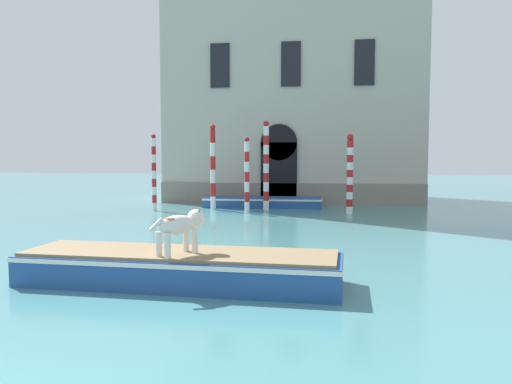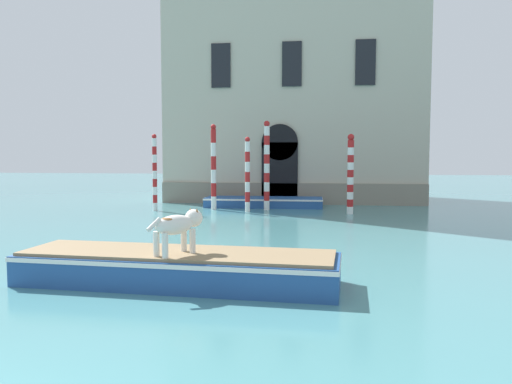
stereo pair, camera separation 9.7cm
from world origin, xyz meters
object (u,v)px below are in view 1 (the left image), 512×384
Objects in this scene: boat_foreground at (180,267)px; mooring_pole_3 at (247,174)px; mooring_pole_1 at (350,174)px; mooring_pole_0 at (266,165)px; mooring_pole_4 at (154,172)px; dog_on_deck at (181,225)px; mooring_pole_2 at (213,167)px; boat_moored_near_palazzo at (263,202)px.

mooring_pole_3 reaches higher than boat_foreground.
mooring_pole_3 is (-0.39, 12.19, 1.30)m from boat_foreground.
mooring_pole_0 is at bearing 162.87° from mooring_pole_1.
mooring_pole_4 is (-8.52, 0.10, 0.02)m from mooring_pole_1.
dog_on_deck is at bearing -91.09° from mooring_pole_0.
mooring_pole_2 is (-2.04, 12.87, 1.60)m from boat_foreground.
boat_foreground is 12.70m from mooring_pole_1.
mooring_pole_4 is (-4.62, 12.33, 0.52)m from dog_on_deck.
mooring_pole_1 is 0.87× the size of mooring_pole_2.
mooring_pole_4 is at bearing -168.13° from mooring_pole_0.
mooring_pole_0 is (0.35, 13.10, 1.68)m from boat_foreground.
dog_on_deck is 12.85m from mooring_pole_1.
mooring_pole_2 reaches higher than mooring_pole_4.
mooring_pole_3 is at bearing 177.21° from mooring_pole_1.
boat_moored_near_palazzo is 1.65× the size of mooring_pole_4.
boat_moored_near_palazzo is 3.08m from mooring_pole_2.
dog_on_deck is at bearing -90.66° from boat_moored_near_palazzo.
dog_on_deck is 0.28× the size of mooring_pole_2.
dog_on_deck is at bearing -87.74° from mooring_pole_3.
mooring_pole_1 reaches higher than dog_on_deck.
mooring_pole_3 is (-0.74, -0.91, -0.38)m from mooring_pole_0.
mooring_pole_4 is at bearing -154.75° from boat_moored_near_palazzo.
boat_moored_near_palazzo is 1.40× the size of mooring_pole_0.
boat_foreground is at bearing -91.54° from mooring_pole_0.
dog_on_deck is 13.18m from mooring_pole_4.
mooring_pole_1 is (3.91, -2.34, 1.46)m from boat_moored_near_palazzo.
mooring_pole_2 is (-2.12, -1.45, 1.71)m from boat_moored_near_palazzo.
mooring_pole_1 reaches higher than boat_foreground.
mooring_pole_0 is 1.19× the size of mooring_pole_1.
boat_moored_near_palazzo is (0.08, 14.32, -0.10)m from boat_foreground.
mooring_pole_0 is at bearing 11.87° from mooring_pole_4.
mooring_pole_3 is 0.96× the size of mooring_pole_4.
boat_moored_near_palazzo is at bearing 34.60° from dog_on_deck.
mooring_pole_2 is at bearing 102.59° from boat_foreground.
boat_moored_near_palazzo is at bearing 93.26° from boat_foreground.
mooring_pole_4 is (-4.88, -1.03, -0.31)m from mooring_pole_0.
mooring_pole_2 reaches higher than dog_on_deck.
mooring_pole_0 is at bearing 50.68° from mooring_pole_3.
boat_foreground is 13.13m from mooring_pole_2.
mooring_pole_4 is at bearing -178.39° from mooring_pole_3.
dog_on_deck is 12.46m from mooring_pole_3.
mooring_pole_3 is at bearing 36.79° from dog_on_deck.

